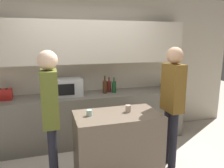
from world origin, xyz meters
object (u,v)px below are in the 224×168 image
at_px(bottle_2, 114,87).
at_px(person_left, 50,109).
at_px(potted_plant, 164,79).
at_px(person_center, 172,97).
at_px(toaster, 4,95).
at_px(cup_1, 128,109).
at_px(cup_0, 89,113).
at_px(microwave, 67,87).
at_px(bottle_1, 109,86).
at_px(bottle_0, 105,87).

relative_size(bottle_2, person_left, 0.16).
xyz_separation_m(potted_plant, person_center, (-0.53, -1.18, -0.03)).
height_order(toaster, person_left, person_left).
height_order(toaster, cup_1, toaster).
height_order(cup_0, cup_1, cup_1).
relative_size(microwave, person_left, 0.30).
bearing_deg(person_center, potted_plant, -27.73).
distance_m(microwave, bottle_1, 0.78).
relative_size(cup_0, cup_1, 0.83).
distance_m(potted_plant, bottle_1, 1.14).
bearing_deg(toaster, microwave, -0.09).
bearing_deg(potted_plant, person_center, -114.32).
relative_size(microwave, cup_1, 5.61).
distance_m(bottle_1, person_left, 1.67).
height_order(bottle_1, person_center, person_center).
height_order(toaster, person_center, person_center).
xyz_separation_m(microwave, bottle_2, (0.86, -0.02, -0.04)).
bearing_deg(person_center, microwave, 46.06).
height_order(bottle_1, cup_0, bottle_1).
bearing_deg(bottle_0, cup_1, -89.11).
distance_m(microwave, person_left, 1.26).
distance_m(toaster, cup_0, 1.69).
distance_m(cup_1, person_center, 0.69).
bearing_deg(bottle_2, toaster, 179.26).
bearing_deg(cup_1, toaster, 145.27).
xyz_separation_m(microwave, bottle_1, (0.78, 0.04, -0.04)).
xyz_separation_m(toaster, cup_1, (1.73, -1.20, -0.02)).
distance_m(bottle_1, person_center, 1.36).
height_order(microwave, potted_plant, potted_plant).
relative_size(bottle_2, person_center, 0.16).
xyz_separation_m(potted_plant, bottle_1, (-1.13, 0.04, -0.09)).
bearing_deg(bottle_0, toaster, 179.09).
xyz_separation_m(microwave, cup_0, (0.17, -1.20, -0.09)).
distance_m(potted_plant, cup_0, 2.12).
bearing_deg(potted_plant, cup_0, -145.48).
bearing_deg(person_center, bottle_2, 20.82).
bearing_deg(cup_0, potted_plant, 34.52).
xyz_separation_m(toaster, potted_plant, (2.94, -0.00, 0.11)).
xyz_separation_m(bottle_1, person_left, (-1.08, -1.26, 0.05)).
xyz_separation_m(toaster, cup_0, (1.20, -1.20, -0.03)).
height_order(bottle_1, person_left, person_left).
distance_m(microwave, cup_1, 1.39).
relative_size(microwave, bottle_0, 1.60).
bearing_deg(cup_0, cup_1, 0.25).
height_order(bottle_2, person_left, person_left).
bearing_deg(bottle_1, bottle_2, -39.44).
xyz_separation_m(toaster, bottle_1, (1.81, 0.04, 0.02)).
bearing_deg(toaster, potted_plant, -0.00).
bearing_deg(microwave, person_center, -40.53).
bearing_deg(cup_1, person_center, 1.39).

